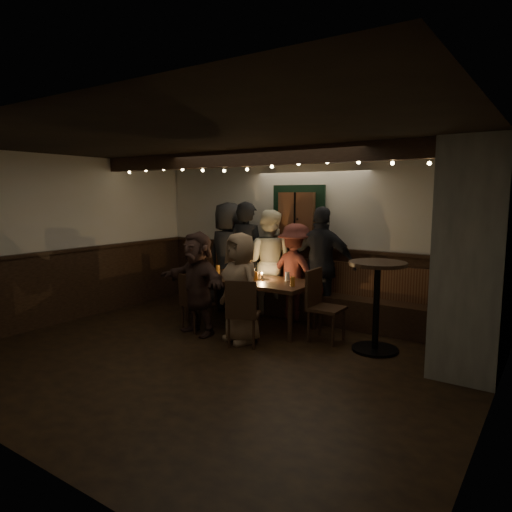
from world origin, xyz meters
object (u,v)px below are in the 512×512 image
Objects in this scene: person_c at (268,262)px; person_f at (198,283)px; high_top at (377,295)px; person_e at (322,265)px; chair_end at (320,301)px; dining_table at (249,283)px; person_b at (247,257)px; person_a at (229,256)px; person_g at (240,288)px; person_d at (296,272)px; chair_near_right at (242,309)px; chair_near_left at (192,299)px.

person_f is (-0.23, -1.52, -0.13)m from person_c.
person_e reaches higher than high_top.
chair_end is 1.61m from person_c.
person_b is at bearing 127.58° from dining_table.
high_top is 0.62× the size of person_a.
person_d is at bearing 108.18° from person_g.
person_f is (-1.59, -0.72, 0.19)m from chair_end.
chair_near_right is 0.34m from person_g.
dining_table is 1.32× the size of person_d.
person_f is (0.15, -0.04, 0.27)m from chair_near_left.
chair_near_left is 1.87m from chair_end.
dining_table is at bearing 120.64° from chair_near_right.
person_d is 1.39m from person_g.
person_e reaches higher than chair_end.
person_c is (-1.36, 0.80, 0.32)m from chair_end.
dining_table is 2.40× the size of chair_near_left.
person_d is at bearing 57.25° from dining_table.
person_d is (1.34, -0.00, -0.16)m from person_a.
person_g reaches higher than chair_near_right.
person_f is (-1.22, -1.50, -0.17)m from person_e.
person_g reaches higher than high_top.
person_g is at bearing -157.99° from high_top.
chair_end reaches higher than chair_near_right.
chair_end is at bearing 36.32° from person_f.
person_b is 1.22× the size of person_d.
person_e is at bearing 115.19° from chair_end.
person_c is (0.38, 1.48, 0.40)m from chair_near_left.
person_g reaches higher than chair_near_left.
person_a is 1.03× the size of person_e.
person_a is at bearing -9.55° from person_c.
high_top is at bearing -0.14° from chair_end.
person_f reaches higher than chair_near_right.
person_a reaches higher than dining_table.
high_top is 0.64× the size of person_e.
chair_end is 0.93m from person_e.
high_top reaches higher than chair_end.
person_e reaches higher than chair_near_right.
person_a is at bearing 122.61° from person_f.
person_b is at bearing 123.68° from chair_near_right.
person_b is 1.27× the size of person_f.
person_a is 1.21× the size of person_d.
chair_near_left is 0.94× the size of chair_near_right.
chair_near_right is at bearing -9.09° from chair_near_left.
person_e is (1.77, 0.06, -0.02)m from person_a.
dining_table is at bearing 30.84° from person_e.
chair_near_right is (0.52, -0.88, -0.16)m from dining_table.
high_top is 1.78m from person_g.
person_d is at bearing 177.99° from person_b.
person_c is at bearing -171.84° from person_a.
chair_near_right is 1.71m from person_e.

